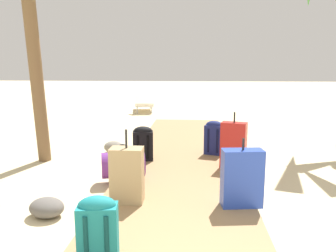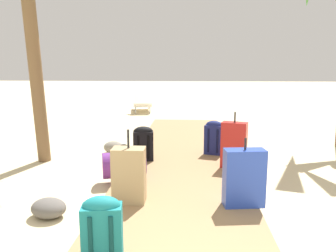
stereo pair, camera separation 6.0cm
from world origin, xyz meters
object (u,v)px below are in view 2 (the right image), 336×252
at_px(backpack_black, 143,142).
at_px(backpack_teal, 102,227).
at_px(lounge_chair, 142,102).
at_px(suitcase_red, 234,145).
at_px(backpack_navy, 214,137).
at_px(duffel_bag_purple, 124,165).
at_px(suitcase_blue, 244,178).
at_px(suitcase_tan, 129,175).

bearing_deg(backpack_black, backpack_teal, -88.56).
bearing_deg(lounge_chair, suitcase_red, -70.89).
xyz_separation_m(backpack_navy, backpack_teal, (-1.08, -3.27, -0.03)).
bearing_deg(backpack_teal, duffel_bag_purple, 96.29).
xyz_separation_m(backpack_navy, suitcase_red, (0.24, -0.76, 0.04)).
relative_size(suitcase_red, backpack_black, 1.52).
xyz_separation_m(suitcase_red, lounge_chair, (-2.29, 6.61, -0.09)).
bearing_deg(suitcase_red, suitcase_blue, -92.81).
height_order(backpack_teal, lounge_chair, lounge_chair).
xyz_separation_m(backpack_teal, lounge_chair, (-0.98, 9.12, -0.02)).
bearing_deg(duffel_bag_purple, backpack_teal, -83.71).
distance_m(backpack_navy, backpack_teal, 3.44).
bearing_deg(backpack_navy, backpack_black, -158.66).
distance_m(backpack_black, lounge_chair, 6.36).
relative_size(duffel_bag_purple, lounge_chair, 0.39).
bearing_deg(suitcase_blue, suitcase_red, 87.19).
height_order(suitcase_blue, suitcase_red, suitcase_red).
distance_m(suitcase_blue, duffel_bag_purple, 1.70).
bearing_deg(suitcase_blue, suitcase_tan, 178.99).
bearing_deg(backpack_navy, duffel_bag_purple, -134.84).
bearing_deg(lounge_chair, backpack_navy, -70.67).
xyz_separation_m(suitcase_red, backpack_black, (-1.39, 0.31, -0.05)).
height_order(backpack_black, backpack_teal, backpack_black).
bearing_deg(suitcase_blue, duffel_bag_purple, 149.95).
bearing_deg(suitcase_red, suitcase_tan, -133.81).
distance_m(suitcase_tan, duffel_bag_purple, 0.86).
bearing_deg(lounge_chair, backpack_black, -81.83).
distance_m(backpack_navy, suitcase_red, 0.80).
height_order(suitcase_blue, backpack_teal, suitcase_blue).
height_order(suitcase_blue, backpack_navy, suitcase_blue).
distance_m(suitcase_red, backpack_black, 1.42).
height_order(duffel_bag_purple, lounge_chair, lounge_chair).
bearing_deg(suitcase_tan, backpack_navy, 63.19).
bearing_deg(suitcase_red, backpack_teal, -117.64).
relative_size(backpack_teal, lounge_chair, 0.32).
distance_m(suitcase_blue, backpack_black, 2.15).
xyz_separation_m(backpack_navy, duffel_bag_purple, (-1.29, -1.30, -0.13)).
height_order(backpack_navy, backpack_black, backpack_navy).
distance_m(suitcase_blue, suitcase_red, 1.39).
bearing_deg(backpack_navy, suitcase_blue, -85.49).
xyz_separation_m(suitcase_tan, lounge_chair, (-0.98, 7.98, -0.06)).
distance_m(suitcase_blue, lounge_chair, 8.30).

